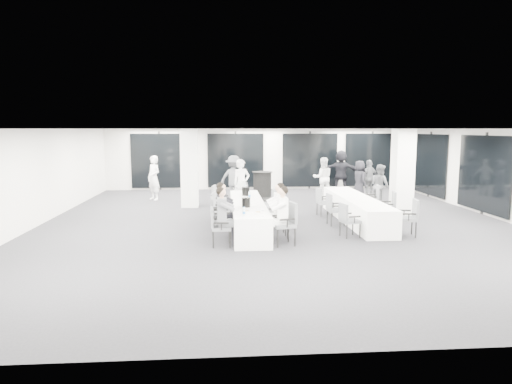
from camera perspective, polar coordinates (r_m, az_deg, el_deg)
room at (r=14.71m, az=5.59°, el=2.32°), size 14.04×16.04×2.84m
column_left at (r=16.62m, az=-8.31°, el=2.95°), size 0.60×0.60×2.80m
column_right at (r=15.51m, az=17.82°, el=2.31°), size 0.60×0.60×2.80m
banquet_table_main at (r=13.00m, az=-1.03°, el=-2.89°), size 0.90×5.00×0.75m
banquet_table_side at (r=14.26m, az=12.38°, el=-2.11°), size 0.90×5.00×0.75m
cocktail_table at (r=18.10m, az=0.80°, el=0.79°), size 0.81×0.81×1.13m
chair_main_left_near at (r=10.99m, az=-4.80°, el=-4.04°), size 0.49×0.54×0.94m
chair_main_left_second at (r=11.87m, az=-4.80°, el=-2.86°), size 0.55×0.61×1.04m
chair_main_left_mid at (r=12.75m, az=-4.75°, el=-2.15°), size 0.58×0.63×1.03m
chair_main_left_fourth at (r=13.49m, az=-4.70°, el=-1.78°), size 0.53×0.57×0.96m
chair_main_left_far at (r=14.50m, az=-4.69°, el=-0.93°), size 0.59×0.64×1.03m
chair_main_right_near at (r=11.10m, az=3.87°, el=-3.60°), size 0.63×0.66×1.04m
chair_main_right_second at (r=11.81m, az=3.33°, el=-3.34°), size 0.45×0.51×0.89m
chair_main_right_mid at (r=12.60m, az=2.89°, el=-2.29°), size 0.57×0.61×1.02m
chair_main_right_fourth at (r=13.72m, az=2.29°, el=-1.48°), size 0.60×0.63×1.00m
chair_main_right_far at (r=14.62m, az=1.85°, el=-1.19°), size 0.51×0.54×0.88m
chair_side_left_near at (r=12.09m, az=11.37°, el=-3.21°), size 0.54×0.56×0.89m
chair_side_left_mid at (r=13.53m, az=9.63°, el=-1.90°), size 0.50×0.55×0.93m
chair_side_left_far at (r=14.93m, az=8.31°, el=-1.00°), size 0.52×0.56×0.91m
chair_side_right_near at (r=12.63m, az=18.66°, el=-2.76°), size 0.57×0.61×0.98m
chair_side_right_mid at (r=14.01m, az=16.27°, el=-1.65°), size 0.59×0.62×0.98m
chair_side_right_far at (r=15.34m, az=14.41°, el=-0.75°), size 0.61×0.64×0.99m
seated_guest_a at (r=10.94m, az=-3.95°, el=-2.61°), size 0.50×0.38×1.44m
seated_guest_b at (r=11.84m, az=-3.97°, el=-1.81°), size 0.50×0.38×1.44m
seated_guest_c at (r=11.02m, az=3.02°, el=-2.52°), size 0.50×0.38×1.44m
seated_guest_d at (r=11.73m, az=2.57°, el=-1.88°), size 0.50×0.38×1.44m
standing_guest_a at (r=16.31m, az=-1.83°, el=1.47°), size 0.89×0.82×1.97m
standing_guest_b at (r=18.89m, az=8.35°, el=2.12°), size 0.92×0.57×1.88m
standing_guest_c at (r=17.93m, az=-2.80°, el=2.12°), size 1.46×1.11×2.02m
standing_guest_d at (r=19.39m, az=13.98°, el=1.94°), size 1.18×0.92×1.76m
standing_guest_e at (r=18.95m, az=12.81°, el=1.82°), size 0.69×0.93×1.74m
standing_guest_f at (r=21.29m, az=10.57°, el=3.01°), size 2.05×1.18×2.10m
standing_guest_g at (r=18.55m, az=-12.66°, el=2.09°), size 0.93×0.93×2.00m
standing_guest_h at (r=17.22m, az=15.25°, el=1.15°), size 0.74×0.95×1.74m
ice_bucket_near at (r=12.06m, az=-1.25°, el=-1.30°), size 0.22×0.22×0.25m
ice_bucket_far at (r=14.18m, az=-1.29°, el=0.11°), size 0.24×0.24×0.27m
water_bottle_a at (r=10.82m, az=-1.52°, el=-2.49°), size 0.07×0.07×0.21m
water_bottle_b at (r=13.53m, az=-0.82°, el=-0.41°), size 0.07×0.07×0.20m
water_bottle_c at (r=14.93m, az=-1.41°, el=0.41°), size 0.07×0.07×0.23m
plate_a at (r=11.47m, az=-1.25°, el=-2.37°), size 0.20×0.20×0.03m
plate_b at (r=11.29m, az=0.25°, el=-2.52°), size 0.20×0.20×0.03m
plate_c at (r=12.41m, az=-0.95°, el=-1.58°), size 0.20×0.20×0.03m
wine_glass at (r=10.78m, az=0.78°, el=-2.31°), size 0.07×0.07×0.19m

